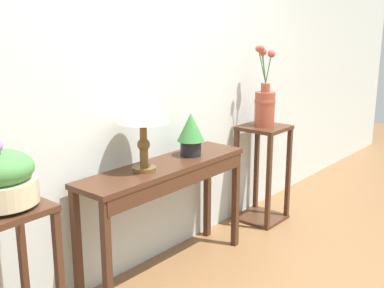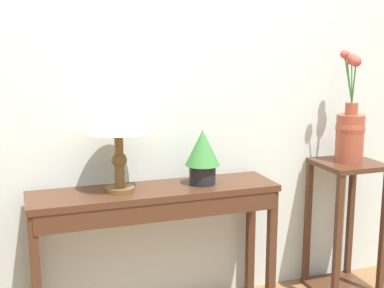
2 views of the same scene
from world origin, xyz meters
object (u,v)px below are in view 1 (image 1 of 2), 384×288
at_px(pedestal_stand_right, 262,174).
at_px(flower_vase_tall_right, 265,102).
at_px(potted_plant_on_console, 191,132).
at_px(planter_bowl_wide_left, 1,178).
at_px(table_lamp, 143,105).
at_px(console_table, 167,182).

xyz_separation_m(pedestal_stand_right, flower_vase_tall_right, (-0.00, 0.00, 0.63)).
distance_m(potted_plant_on_console, pedestal_stand_right, 1.09).
height_order(pedestal_stand_right, flower_vase_tall_right, flower_vase_tall_right).
bearing_deg(planter_bowl_wide_left, table_lamp, 6.35).
relative_size(potted_plant_on_console, planter_bowl_wide_left, 0.90).
height_order(console_table, table_lamp, table_lamp).
bearing_deg(console_table, pedestal_stand_right, 0.18).
bearing_deg(planter_bowl_wide_left, console_table, 4.32).
distance_m(table_lamp, potted_plant_on_console, 0.53).
bearing_deg(table_lamp, planter_bowl_wide_left, -173.65).
height_order(planter_bowl_wide_left, flower_vase_tall_right, flower_vase_tall_right).
bearing_deg(flower_vase_tall_right, console_table, -179.77).
xyz_separation_m(console_table, potted_plant_on_console, (0.27, 0.02, 0.29)).
relative_size(console_table, potted_plant_on_console, 4.42).
bearing_deg(flower_vase_tall_right, potted_plant_on_console, 178.94).
height_order(potted_plant_on_console, planter_bowl_wide_left, planter_bowl_wide_left).
bearing_deg(planter_bowl_wide_left, flower_vase_tall_right, 2.28).
distance_m(table_lamp, pedestal_stand_right, 1.62).
relative_size(console_table, flower_vase_tall_right, 2.00).
bearing_deg(potted_plant_on_console, console_table, -175.32).
height_order(potted_plant_on_console, flower_vase_tall_right, flower_vase_tall_right).
distance_m(table_lamp, flower_vase_tall_right, 1.42).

